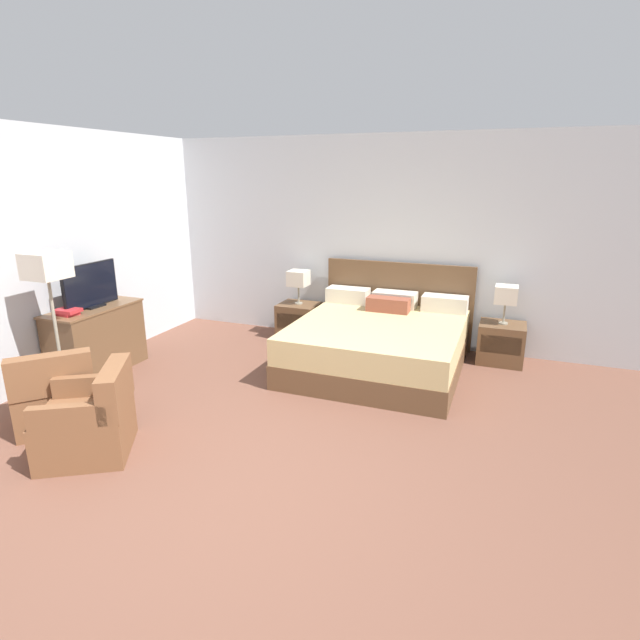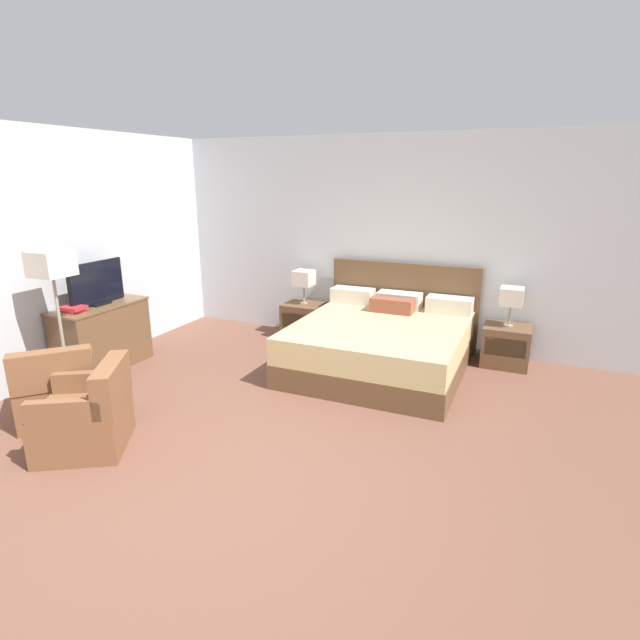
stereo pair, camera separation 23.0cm
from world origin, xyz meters
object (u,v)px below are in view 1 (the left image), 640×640
(table_lamp_left, at_px, (298,279))
(armchair_companion, at_px, (91,422))
(nightstand_left, at_px, (299,321))
(armchair_by_window, at_px, (55,395))
(floor_lamp, at_px, (48,276))
(book_red_cover, at_px, (67,314))
(tv, at_px, (90,286))
(bed, at_px, (379,342))
(nightstand_right, at_px, (501,343))
(table_lamp_right, at_px, (506,295))
(dresser, at_px, (97,339))
(book_blue_cover, at_px, (68,311))

(table_lamp_left, xyz_separation_m, armchair_companion, (-0.38, -3.49, -0.58))
(armchair_companion, bearing_deg, nightstand_left, 83.83)
(armchair_by_window, height_order, floor_lamp, floor_lamp)
(nightstand_left, xyz_separation_m, book_red_cover, (-1.71, -2.41, 0.56))
(tv, bearing_deg, book_red_cover, -90.86)
(armchair_by_window, bearing_deg, book_red_cover, 127.93)
(book_red_cover, relative_size, floor_lamp, 0.15)
(bed, height_order, book_red_cover, bed)
(bed, bearing_deg, book_red_cover, -151.38)
(tv, distance_m, book_red_cover, 0.43)
(table_lamp_left, bearing_deg, floor_lamp, -118.03)
(nightstand_right, xyz_separation_m, armchair_by_window, (-3.83, -3.21, 0.03))
(table_lamp_left, height_order, armchair_companion, table_lamp_left)
(table_lamp_right, xyz_separation_m, book_red_cover, (-4.46, -2.41, -0.06))
(dresser, distance_m, armchair_by_window, 1.33)
(table_lamp_left, distance_m, table_lamp_right, 2.75)
(bed, height_order, tv, tv)
(table_lamp_left, relative_size, floor_lamp, 0.31)
(nightstand_left, xyz_separation_m, dresser, (-1.71, -2.05, 0.16))
(book_blue_cover, bearing_deg, book_red_cover, 180.00)
(book_red_cover, bearing_deg, bed, 28.62)
(nightstand_left, distance_m, tv, 2.77)
(table_lamp_left, height_order, floor_lamp, floor_lamp)
(floor_lamp, bearing_deg, table_lamp_right, 33.28)
(table_lamp_left, height_order, armchair_by_window, table_lamp_left)
(book_blue_cover, relative_size, armchair_companion, 0.27)
(table_lamp_right, distance_m, floor_lamp, 5.07)
(book_blue_cover, distance_m, armchair_companion, 1.80)
(bed, xyz_separation_m, dresser, (-3.08, -1.33, 0.09))
(nightstand_right, relative_size, table_lamp_left, 1.15)
(nightstand_left, bearing_deg, tv, -129.92)
(table_lamp_right, xyz_separation_m, book_blue_cover, (-4.45, -2.41, -0.02))
(book_red_cover, distance_m, floor_lamp, 0.66)
(nightstand_right, distance_m, book_red_cover, 5.10)
(tv, relative_size, floor_lamp, 0.50)
(armchair_companion, bearing_deg, floor_lamp, 146.70)
(nightstand_right, height_order, table_lamp_right, table_lamp_right)
(tv, bearing_deg, bed, 23.18)
(nightstand_left, bearing_deg, nightstand_right, 0.00)
(table_lamp_left, distance_m, armchair_by_window, 3.44)
(armchair_companion, bearing_deg, dresser, 132.73)
(tv, relative_size, armchair_companion, 0.82)
(nightstand_right, relative_size, book_red_cover, 2.34)
(nightstand_right, xyz_separation_m, table_lamp_right, (0.00, 0.00, 0.61))
(nightstand_left, distance_m, dresser, 2.67)
(nightstand_right, bearing_deg, table_lamp_right, 90.00)
(tv, xyz_separation_m, armchair_companion, (1.33, -1.45, -0.75))
(nightstand_left, distance_m, armchair_by_window, 3.39)
(dresser, bearing_deg, armchair_companion, -47.27)
(table_lamp_left, xyz_separation_m, floor_lamp, (-1.48, -2.77, 0.44))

